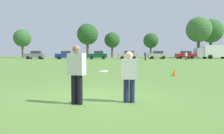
# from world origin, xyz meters

# --- Properties ---
(ground_plane) EXTENTS (146.80, 146.80, 0.00)m
(ground_plane) POSITION_xyz_m (0.00, 0.00, 0.00)
(ground_plane) COLOR #608C3D
(player_thrower) EXTENTS (0.53, 0.40, 1.70)m
(player_thrower) POSITION_xyz_m (-0.39, -0.95, 0.96)
(player_thrower) COLOR black
(player_thrower) RESTS_ON ground
(player_defender) EXTENTS (0.48, 0.31, 1.52)m
(player_defender) POSITION_xyz_m (1.13, -0.72, 0.85)
(player_defender) COLOR #1E234C
(player_defender) RESTS_ON ground
(frisbee) EXTENTS (0.27, 0.27, 0.05)m
(frisbee) POSITION_xyz_m (0.38, -1.02, 0.96)
(frisbee) COLOR white
(traffic_cone) EXTENTS (0.32, 0.32, 0.48)m
(traffic_cone) POSITION_xyz_m (4.57, 6.57, 0.23)
(traffic_cone) COLOR #D8590C
(traffic_cone) RESTS_ON ground
(parked_car_near_left) EXTENTS (4.27, 2.36, 1.82)m
(parked_car_near_left) POSITION_xyz_m (-16.53, 41.67, 0.92)
(parked_car_near_left) COLOR slate
(parked_car_near_left) RESTS_ON ground
(parked_car_mid_left) EXTENTS (4.27, 2.36, 1.82)m
(parked_car_mid_left) POSITION_xyz_m (-9.92, 41.98, 0.92)
(parked_car_mid_left) COLOR navy
(parked_car_mid_left) RESTS_ON ground
(parked_car_center) EXTENTS (4.27, 2.36, 1.82)m
(parked_car_center) POSITION_xyz_m (-2.55, 41.70, 0.92)
(parked_car_center) COLOR #0C4C2D
(parked_car_center) RESTS_ON ground
(parked_car_mid_right) EXTENTS (4.27, 2.36, 1.82)m
(parked_car_mid_right) POSITION_xyz_m (4.20, 41.69, 0.92)
(parked_car_mid_right) COLOR #B7AD99
(parked_car_mid_right) RESTS_ON ground
(parked_car_near_right) EXTENTS (4.27, 2.36, 1.82)m
(parked_car_near_right) POSITION_xyz_m (10.99, 43.05, 0.92)
(parked_car_near_right) COLOR #B7AD99
(parked_car_near_right) RESTS_ON ground
(parked_car_far_right) EXTENTS (4.27, 2.36, 1.82)m
(parked_car_far_right) POSITION_xyz_m (17.53, 43.39, 0.92)
(parked_car_far_right) COLOR maroon
(parked_car_far_right) RESTS_ON ground
(box_truck) EXTENTS (8.60, 3.25, 3.18)m
(box_truck) POSITION_xyz_m (24.47, 43.80, 1.75)
(box_truck) COLOR white
(box_truck) RESTS_ON ground
(bystander_sideline_watcher) EXTENTS (0.34, 0.48, 1.57)m
(bystander_sideline_watcher) POSITION_xyz_m (14.88, 34.81, 0.89)
(bystander_sideline_watcher) COLOR #4C4C51
(bystander_sideline_watcher) RESTS_ON ground
(bystander_far_jogger) EXTENTS (0.36, 0.51, 1.67)m
(bystander_far_jogger) POSITION_xyz_m (6.96, 34.42, 0.94)
(bystander_far_jogger) COLOR black
(bystander_far_jogger) RESTS_ON ground
(bystander_field_marshal) EXTENTS (0.26, 0.45, 1.61)m
(bystander_field_marshal) POSITION_xyz_m (4.96, 39.47, 0.91)
(bystander_field_marshal) COLOR #4C4C51
(bystander_field_marshal) RESTS_ON ground
(tree_west_maple) EXTENTS (4.98, 4.98, 8.10)m
(tree_west_maple) POSITION_xyz_m (-25.31, 56.19, 5.57)
(tree_west_maple) COLOR brown
(tree_west_maple) RESTS_ON ground
(tree_center_elm) EXTENTS (5.71, 5.71, 9.28)m
(tree_center_elm) POSITION_xyz_m (-6.04, 52.57, 6.38)
(tree_center_elm) COLOR brown
(tree_center_elm) RESTS_ON ground
(tree_east_birch) EXTENTS (4.50, 4.50, 7.31)m
(tree_east_birch) POSITION_xyz_m (0.66, 56.38, 5.03)
(tree_east_birch) COLOR brown
(tree_east_birch) RESTS_ON ground
(tree_east_oak) EXTENTS (4.42, 4.42, 7.18)m
(tree_east_oak) POSITION_xyz_m (12.09, 57.59, 4.94)
(tree_east_oak) COLOR brown
(tree_east_oak) RESTS_ON ground
(tree_far_east_pine) EXTENTS (6.85, 6.85, 11.13)m
(tree_far_east_pine) POSITION_xyz_m (24.23, 52.61, 7.66)
(tree_far_east_pine) COLOR brown
(tree_far_east_pine) RESTS_ON ground
(tree_far_west_pine) EXTENTS (6.87, 6.87, 11.16)m
(tree_far_west_pine) POSITION_xyz_m (29.33, 56.55, 7.68)
(tree_far_west_pine) COLOR brown
(tree_far_west_pine) RESTS_ON ground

